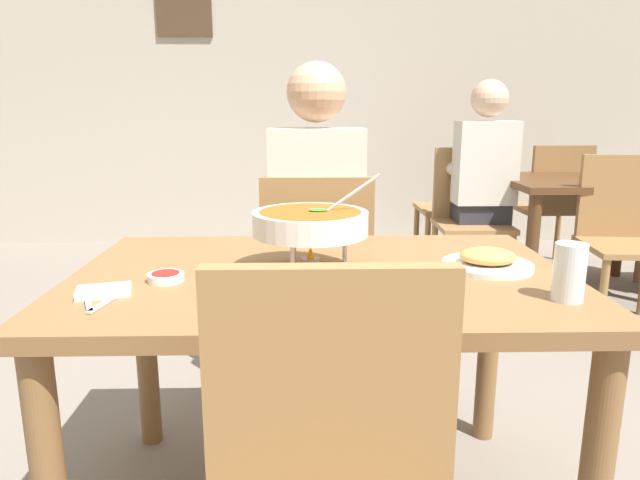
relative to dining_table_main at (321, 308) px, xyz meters
The scene contains 19 objects.
cafe_rear_partition 3.58m from the dining_table_main, 90.00° to the left, with size 10.00×0.10×3.00m, color #BCB2A3.
picture_frame_hung 3.81m from the dining_table_main, 106.49° to the left, with size 0.44×0.03×0.56m, color #4C3823.
dining_table_main is the anchor object (origin of this frame).
chair_diner_main 0.72m from the dining_table_main, 90.00° to the left, with size 0.44×0.44×0.90m.
diner_main 0.76m from the dining_table_main, 90.00° to the left, with size 0.40×0.45×1.31m.
curry_bowl 0.23m from the dining_table_main, behind, with size 0.33×0.30×0.26m.
rice_plate 0.33m from the dining_table_main, 62.73° to the right, with size 0.24×0.24×0.06m.
appetizer_plate 0.46m from the dining_table_main, ahead, with size 0.24×0.24×0.06m.
sauce_dish 0.41m from the dining_table_main, 168.58° to the right, with size 0.09×0.09×0.02m.
napkin_folded 0.55m from the dining_table_main, 160.45° to the right, with size 0.12×0.08×0.02m, color white.
fork_utensil 0.58m from the dining_table_main, 156.42° to the right, with size 0.01×0.17×0.01m, color silver.
spoon_utensil 0.54m from the dining_table_main, 154.26° to the right, with size 0.01×0.17×0.01m, color silver.
drink_glass 0.62m from the dining_table_main, 24.13° to the right, with size 0.07×0.07×0.13m.
dining_table_far 2.60m from the dining_table_main, 49.90° to the left, with size 1.00×0.80×0.72m.
chair_bg_left 2.30m from the dining_table_main, 64.50° to the left, with size 0.45×0.45×0.90m.
chair_bg_right 2.23m from the dining_table_main, 42.01° to the left, with size 0.48×0.48×0.90m.
chair_bg_corner 2.81m from the dining_table_main, 67.30° to the left, with size 0.45×0.45×0.90m.
chair_bg_window 3.02m from the dining_table_main, 55.65° to the left, with size 0.45×0.45×0.90m.
patron_bg_left 2.30m from the dining_table_main, 62.78° to the left, with size 0.40×0.45×1.31m.
Camera 1 is at (-0.04, -1.44, 1.14)m, focal length 31.92 mm.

